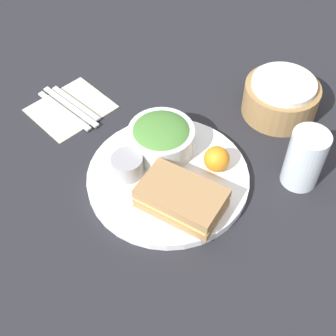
# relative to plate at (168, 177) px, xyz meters

# --- Properties ---
(ground_plane) EXTENTS (4.00, 4.00, 0.00)m
(ground_plane) POSITION_rel_plate_xyz_m (0.00, 0.00, -0.01)
(ground_plane) COLOR #232328
(plate) EXTENTS (0.31, 0.31, 0.02)m
(plate) POSITION_rel_plate_xyz_m (0.00, 0.00, 0.00)
(plate) COLOR white
(plate) RESTS_ON ground_plane
(sandwich) EXTENTS (0.17, 0.13, 0.05)m
(sandwich) POSITION_rel_plate_xyz_m (0.07, -0.03, 0.03)
(sandwich) COLOR #A37A4C
(sandwich) RESTS_ON plate
(salad_bowl) EXTENTS (0.13, 0.13, 0.06)m
(salad_bowl) POSITION_rel_plate_xyz_m (-0.06, 0.04, 0.04)
(salad_bowl) COLOR silver
(salad_bowl) RESTS_ON plate
(dressing_cup) EXTENTS (0.06, 0.06, 0.04)m
(dressing_cup) POSITION_rel_plate_xyz_m (-0.06, -0.05, 0.03)
(dressing_cup) COLOR #99999E
(dressing_cup) RESTS_ON plate
(orange_wedge) EXTENTS (0.05, 0.05, 0.05)m
(orange_wedge) POSITION_rel_plate_xyz_m (0.05, 0.08, 0.03)
(orange_wedge) COLOR orange
(orange_wedge) RESTS_ON plate
(drink_glass) EXTENTS (0.07, 0.07, 0.12)m
(drink_glass) POSITION_rel_plate_xyz_m (0.17, 0.18, 0.05)
(drink_glass) COLOR silver
(drink_glass) RESTS_ON ground_plane
(bread_basket) EXTENTS (0.16, 0.16, 0.08)m
(bread_basket) POSITION_rel_plate_xyz_m (0.03, 0.31, 0.03)
(bread_basket) COLOR #997547
(bread_basket) RESTS_ON ground_plane
(napkin) EXTENTS (0.14, 0.16, 0.00)m
(napkin) POSITION_rel_plate_xyz_m (-0.29, -0.01, -0.01)
(napkin) COLOR beige
(napkin) RESTS_ON ground_plane
(fork) EXTENTS (0.17, 0.02, 0.01)m
(fork) POSITION_rel_plate_xyz_m (-0.29, -0.03, -0.00)
(fork) COLOR silver
(fork) RESTS_ON napkin
(knife) EXTENTS (0.18, 0.02, 0.01)m
(knife) POSITION_rel_plate_xyz_m (-0.29, -0.01, -0.00)
(knife) COLOR silver
(knife) RESTS_ON napkin
(spoon) EXTENTS (0.15, 0.02, 0.01)m
(spoon) POSITION_rel_plate_xyz_m (-0.29, 0.00, -0.00)
(spoon) COLOR silver
(spoon) RESTS_ON napkin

